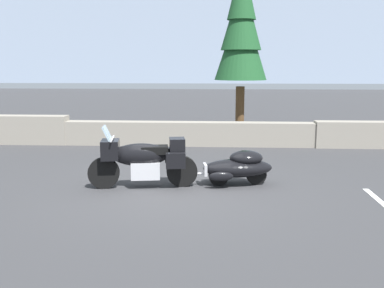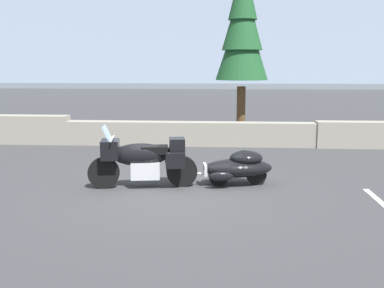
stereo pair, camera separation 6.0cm
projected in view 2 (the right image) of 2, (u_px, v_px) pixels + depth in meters
The scene contains 6 objects.
ground_plane at pixel (172, 190), 9.40m from camera, with size 80.00×80.00×0.00m, color #38383A.
stone_guard_wall at pixel (178, 132), 14.50m from camera, with size 24.00×0.59×0.94m.
distant_ridgeline at pixel (218, 41), 101.59m from camera, with size 240.00×80.00×16.00m, color #99A8BF.
touring_motorcycle at pixel (143, 159), 9.48m from camera, with size 2.30×0.95×1.33m.
car_shaped_trailer at pixel (238, 167), 9.68m from camera, with size 2.23×0.94×0.76m.
pine_tree_tall at pixel (243, 26), 15.72m from camera, with size 1.86×1.86×6.28m.
Camera 2 is at (1.02, -9.04, 2.57)m, focal length 42.05 mm.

